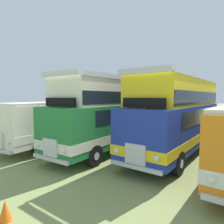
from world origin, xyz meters
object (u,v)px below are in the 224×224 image
at_px(bus_first_in_row, 74,117).
at_px(cone_near_end, 5,211).
at_px(bus_second_in_row, 120,111).
at_px(bus_third_in_row, 178,114).

xyz_separation_m(bus_first_in_row, cone_near_end, (5.58, -8.35, -1.47)).
height_order(bus_second_in_row, bus_third_in_row, same).
xyz_separation_m(bus_second_in_row, cone_near_end, (1.80, -8.89, -2.08)).
distance_m(bus_first_in_row, bus_third_in_row, 7.64).
bearing_deg(cone_near_end, bus_third_in_row, 77.74).
height_order(bus_first_in_row, bus_third_in_row, bus_third_in_row).
relative_size(bus_first_in_row, bus_second_in_row, 1.01).
distance_m(bus_first_in_row, cone_near_end, 10.15).
bearing_deg(bus_second_in_row, bus_third_in_row, 4.24).
distance_m(bus_second_in_row, bus_third_in_row, 3.80).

